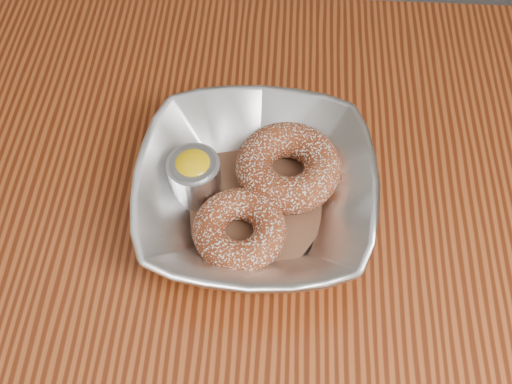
# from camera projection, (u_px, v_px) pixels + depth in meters

# --- Properties ---
(table) EXTENTS (1.20, 0.80, 0.75)m
(table) POSITION_uv_depth(u_px,v_px,m) (214.00, 300.00, 0.68)
(table) COLOR maroon
(table) RESTS_ON ground_plane
(serving_bowl) EXTENTS (0.24, 0.24, 0.06)m
(serving_bowl) POSITION_uv_depth(u_px,v_px,m) (256.00, 192.00, 0.60)
(serving_bowl) COLOR silver
(serving_bowl) RESTS_ON table
(parchment) EXTENTS (0.20, 0.20, 0.00)m
(parchment) POSITION_uv_depth(u_px,v_px,m) (256.00, 203.00, 0.62)
(parchment) COLOR brown
(parchment) RESTS_ON table
(donut_back) EXTENTS (0.14, 0.14, 0.04)m
(donut_back) POSITION_uv_depth(u_px,v_px,m) (288.00, 167.00, 0.62)
(donut_back) COLOR maroon
(donut_back) RESTS_ON parchment
(donut_front) EXTENTS (0.12, 0.12, 0.03)m
(donut_front) POSITION_uv_depth(u_px,v_px,m) (240.00, 230.00, 0.58)
(donut_front) COLOR maroon
(donut_front) RESTS_ON parchment
(ramekin) EXTENTS (0.05, 0.05, 0.06)m
(ramekin) POSITION_uv_depth(u_px,v_px,m) (195.00, 175.00, 0.61)
(ramekin) COLOR silver
(ramekin) RESTS_ON table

